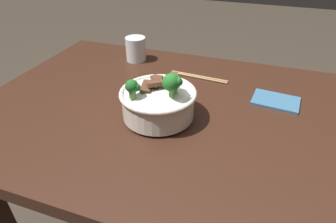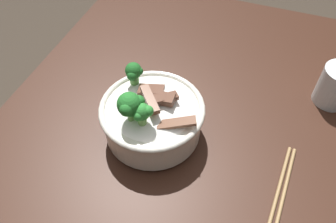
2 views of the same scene
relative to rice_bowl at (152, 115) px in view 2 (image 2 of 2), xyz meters
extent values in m
cube|color=#381E14|center=(0.02, 0.06, -0.08)|extent=(1.16, 0.81, 0.04)
cube|color=#381E14|center=(-0.47, -0.26, -0.47)|extent=(0.09, 0.09, 0.75)
cube|color=#381E14|center=(-0.47, 0.38, -0.47)|extent=(0.09, 0.09, 0.75)
cylinder|color=silver|center=(0.00, 0.00, -0.05)|extent=(0.09, 0.09, 0.01)
cylinder|color=silver|center=(0.00, 0.00, -0.02)|extent=(0.19, 0.19, 0.07)
torus|color=silver|center=(0.00, 0.00, 0.02)|extent=(0.21, 0.21, 0.01)
ellipsoid|color=white|center=(0.00, 0.00, 0.01)|extent=(0.17, 0.17, 0.05)
cube|color=brown|center=(0.03, 0.06, 0.03)|extent=(0.05, 0.07, 0.02)
cube|color=#563323|center=(-0.01, 0.02, 0.04)|extent=(0.05, 0.05, 0.01)
cube|color=#563323|center=(-0.01, 0.02, 0.04)|extent=(0.03, 0.05, 0.02)
cube|color=brown|center=(0.00, 0.00, 0.05)|extent=(0.06, 0.06, 0.01)
cube|color=#563323|center=(-0.03, -0.01, 0.04)|extent=(0.03, 0.05, 0.01)
cylinder|color=#7AB256|center=(0.05, 0.00, 0.04)|extent=(0.02, 0.02, 0.02)
sphere|color=#2D8433|center=(0.05, 0.00, 0.06)|extent=(0.03, 0.03, 0.03)
sphere|color=#2D8433|center=(0.06, 0.00, 0.06)|extent=(0.02, 0.02, 0.02)
sphere|color=#2D8433|center=(0.04, 0.01, 0.06)|extent=(0.02, 0.02, 0.02)
cylinder|color=#6BA84C|center=(0.04, -0.02, 0.04)|extent=(0.01, 0.01, 0.03)
sphere|color=#237028|center=(0.04, -0.02, 0.07)|extent=(0.05, 0.05, 0.05)
sphere|color=#237028|center=(0.06, -0.02, 0.07)|extent=(0.03, 0.03, 0.03)
sphere|color=#237028|center=(0.03, -0.01, 0.07)|extent=(0.02, 0.02, 0.02)
cylinder|color=#5B9947|center=(-0.05, -0.06, 0.04)|extent=(0.02, 0.02, 0.02)
sphere|color=#1E6023|center=(-0.05, -0.06, 0.06)|extent=(0.03, 0.03, 0.03)
sphere|color=#1E6023|center=(-0.04, -0.05, 0.06)|extent=(0.02, 0.02, 0.02)
sphere|color=#1E6023|center=(-0.05, -0.04, 0.06)|extent=(0.02, 0.02, 0.02)
cylinder|color=white|center=(-0.22, 0.34, -0.06)|extent=(0.07, 0.07, 0.00)
cylinder|color=white|center=(-0.22, 0.34, -0.01)|extent=(0.08, 0.08, 0.09)
cylinder|color=silver|center=(-0.22, 0.34, -0.03)|extent=(0.07, 0.07, 0.06)
cylinder|color=#9E7A4C|center=(0.05, 0.27, -0.05)|extent=(0.20, 0.02, 0.01)
cylinder|color=#9E7A4C|center=(0.05, 0.28, -0.05)|extent=(0.20, 0.02, 0.01)
camera|label=1|loc=(0.24, -0.61, 0.39)|focal=30.43mm
camera|label=2|loc=(0.39, 0.18, 0.52)|focal=36.52mm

